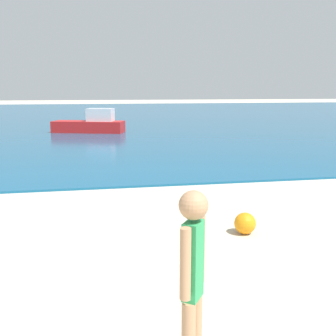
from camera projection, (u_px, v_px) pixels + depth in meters
The scene contains 4 objects.
water at pixel (107, 115), 39.41m from camera, with size 160.00×60.00×0.06m, color #14567F.
person_standing at pixel (193, 282), 3.22m from camera, with size 0.27×0.35×1.75m.
boat_near at pixel (91, 124), 23.13m from camera, with size 4.26×2.47×1.38m.
beach_ball at pixel (245, 223), 7.08m from camera, with size 0.38×0.38×0.38m, color orange.
Camera 1 is at (-1.52, 3.47, 2.52)m, focal length 42.94 mm.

